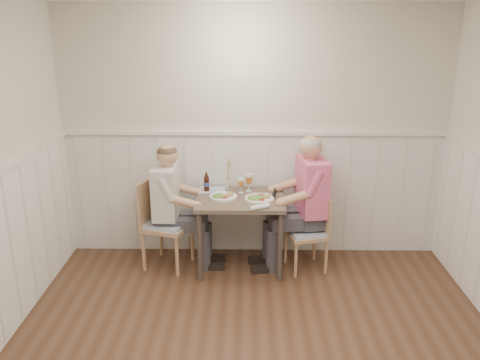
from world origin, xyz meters
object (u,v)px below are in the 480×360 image
Objects in this scene: chair_left at (162,220)px; man_in_pink at (307,212)px; beer_bottle at (207,183)px; diner_cream at (171,215)px; grass_vase at (227,174)px; dining_table at (240,208)px; chair_right at (311,229)px.

chair_left is 1.47m from man_in_pink.
chair_left is 0.59m from beer_bottle.
diner_cream is 0.49m from beer_bottle.
grass_vase is at bearing 163.40° from man_in_pink.
grass_vase is (0.65, 0.26, 0.41)m from chair_left.
dining_table is 0.71m from diner_cream.
diner_cream is (0.09, 0.00, 0.05)m from chair_left.
diner_cream reaches higher than dining_table.
diner_cream reaches higher than chair_right.
dining_table is 4.32× the size of beer_bottle.
dining_table is 0.62× the size of man_in_pink.
diner_cream is (-0.70, 0.03, -0.10)m from dining_table.
chair_right is 3.90× the size of beer_bottle.
dining_table is 0.74m from chair_right.
dining_table is at bearing 177.63° from chair_right.
man_in_pink reaches higher than dining_table.
diner_cream is (-1.37, -0.02, -0.04)m from man_in_pink.
grass_vase is at bearing 23.63° from beer_bottle.
chair_right is at bearing -2.37° from dining_table.
grass_vase is at bearing 159.87° from chair_right.
grass_vase reaches higher than chair_left.
man_in_pink is at bearing -16.60° from grass_vase.
man_in_pink is 1.37m from diner_cream.
dining_table is 1.11× the size of chair_right.
chair_right is 0.56× the size of man_in_pink.
dining_table is 0.81m from chair_left.
grass_vase is (-0.85, 0.31, 0.48)m from chair_right.
beer_bottle reaches higher than dining_table.
chair_left is (-1.50, 0.05, 0.07)m from chair_right.
man_in_pink is at bearing 0.64° from diner_cream.
beer_bottle reaches higher than chair_left.
man_in_pink is (1.46, 0.02, 0.09)m from chair_left.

